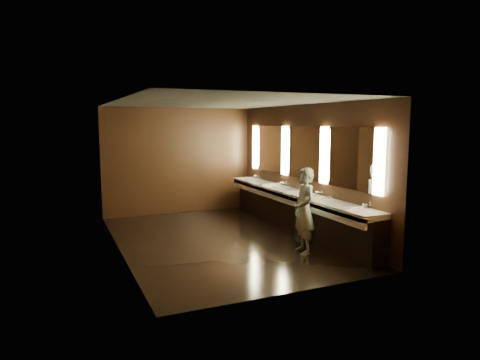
# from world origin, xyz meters

# --- Properties ---
(floor) EXTENTS (6.00, 6.00, 0.00)m
(floor) POSITION_xyz_m (0.00, 0.00, 0.00)
(floor) COLOR black
(floor) RESTS_ON ground
(ceiling) EXTENTS (4.00, 6.00, 0.02)m
(ceiling) POSITION_xyz_m (0.00, 0.00, 2.80)
(ceiling) COLOR #2D2D2B
(ceiling) RESTS_ON wall_back
(wall_back) EXTENTS (4.00, 0.02, 2.80)m
(wall_back) POSITION_xyz_m (0.00, 3.00, 1.40)
(wall_back) COLOR black
(wall_back) RESTS_ON floor
(wall_front) EXTENTS (4.00, 0.02, 2.80)m
(wall_front) POSITION_xyz_m (0.00, -3.00, 1.40)
(wall_front) COLOR black
(wall_front) RESTS_ON floor
(wall_left) EXTENTS (0.02, 6.00, 2.80)m
(wall_left) POSITION_xyz_m (-2.00, 0.00, 1.40)
(wall_left) COLOR black
(wall_left) RESTS_ON floor
(wall_right) EXTENTS (0.02, 6.00, 2.80)m
(wall_right) POSITION_xyz_m (2.00, 0.00, 1.40)
(wall_right) COLOR black
(wall_right) RESTS_ON floor
(sink_counter) EXTENTS (0.55, 5.40, 1.01)m
(sink_counter) POSITION_xyz_m (1.79, 0.00, 0.50)
(sink_counter) COLOR black
(sink_counter) RESTS_ON floor
(mirror_band) EXTENTS (0.06, 5.03, 1.15)m
(mirror_band) POSITION_xyz_m (1.98, -0.00, 1.75)
(mirror_band) COLOR #FFF5B7
(mirror_band) RESTS_ON wall_right
(person) EXTENTS (0.45, 0.62, 1.59)m
(person) POSITION_xyz_m (1.12, -1.43, 0.80)
(person) COLOR #82B7C2
(person) RESTS_ON floor
(trash_bin) EXTENTS (0.48, 0.48, 0.57)m
(trash_bin) POSITION_xyz_m (1.58, -0.71, 0.28)
(trash_bin) COLOR black
(trash_bin) RESTS_ON floor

